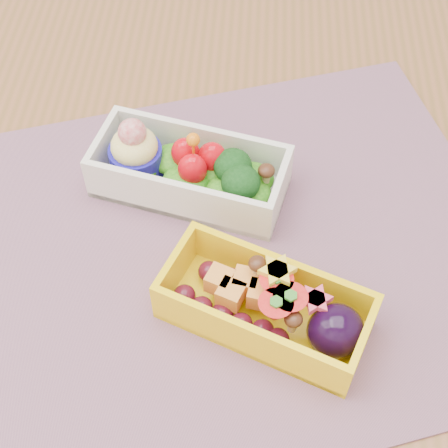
# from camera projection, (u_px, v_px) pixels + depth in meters

# --- Properties ---
(table) EXTENTS (1.20, 0.80, 0.75)m
(table) POSITION_uv_depth(u_px,v_px,m) (171.00, 314.00, 0.69)
(table) COLOR brown
(table) RESTS_ON ground
(placemat) EXTENTS (0.62, 0.54, 0.00)m
(placemat) POSITION_uv_depth(u_px,v_px,m) (215.00, 254.00, 0.61)
(placemat) COLOR #845B69
(placemat) RESTS_ON table
(bento_white) EXTENTS (0.19, 0.12, 0.07)m
(bento_white) POSITION_uv_depth(u_px,v_px,m) (189.00, 171.00, 0.63)
(bento_white) COLOR silver
(bento_white) RESTS_ON placemat
(bento_yellow) EXTENTS (0.18, 0.13, 0.06)m
(bento_yellow) POSITION_uv_depth(u_px,v_px,m) (270.00, 307.00, 0.55)
(bento_yellow) COLOR yellow
(bento_yellow) RESTS_ON placemat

